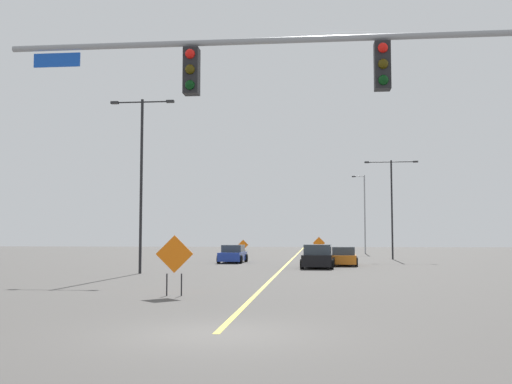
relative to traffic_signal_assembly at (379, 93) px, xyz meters
The scene contains 12 objects.
ground 6.29m from the traffic_signal_assembly, behind, with size 203.17×203.17×0.00m, color #4C4947.
road_centre_stripe 56.80m from the traffic_signal_assembly, 93.59° to the left, with size 0.16×112.87×0.01m.
traffic_signal_assembly is the anchor object (origin of this frame).
street_lamp_far_right 22.92m from the traffic_signal_assembly, 119.41° to the left, with size 3.72×0.24×9.95m.
street_lamp_near_left 59.01m from the traffic_signal_assembly, 85.72° to the left, with size 1.56×0.24×9.38m.
street_lamp_mid_right 42.31m from the traffic_signal_assembly, 82.47° to the left, with size 4.82×0.24×9.01m.
construction_sign_median_near 47.68m from the traffic_signal_assembly, 91.26° to the left, with size 1.22×0.25×2.02m.
construction_sign_left_lane 49.16m from the traffic_signal_assembly, 100.41° to the left, with size 1.07×0.15×1.73m.
construction_sign_right_lane 10.90m from the traffic_signal_assembly, 128.76° to the left, with size 1.33×0.16×2.14m.
car_black_mid 27.02m from the traffic_signal_assembly, 92.67° to the left, with size 2.31×4.36×1.55m.
car_blue_far 35.15m from the traffic_signal_assembly, 103.14° to the left, with size 2.03×4.21×1.40m.
car_orange_near 30.70m from the traffic_signal_assembly, 88.87° to the left, with size 2.12×4.65×1.33m.
Camera 1 is at (2.15, -12.79, 2.11)m, focal length 41.56 mm.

